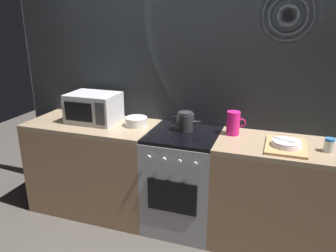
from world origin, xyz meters
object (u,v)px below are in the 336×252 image
spice_jar (329,145)px  kettle (185,121)px  dish_pile (286,145)px  stove_unit (182,180)px  pitcher (233,123)px  mixing_bowl (136,122)px  microwave (94,108)px

spice_jar → kettle: bearing=174.2°
dish_pile → spice_jar: size_ratio=3.81×
stove_unit → kettle: size_ratio=3.16×
pitcher → dish_pile: pitcher is taller
pitcher → dish_pile: 0.47m
spice_jar → mixing_bowl: bearing=176.7°
mixing_bowl → pitcher: pitcher is taller
mixing_bowl → kettle: bearing=2.9°
mixing_bowl → spice_jar: 1.59m
kettle → spice_jar: size_ratio=2.71×
kettle → dish_pile: 0.85m
stove_unit → dish_pile: dish_pile is taller
dish_pile → mixing_bowl: bearing=174.9°
stove_unit → microwave: bearing=177.0°
mixing_bowl → dish_pile: bearing=-5.1°
microwave → stove_unit: bearing=-3.0°
mixing_bowl → spice_jar: size_ratio=1.90×
mixing_bowl → microwave: bearing=-178.7°
kettle → mixing_bowl: (-0.46, -0.02, -0.04)m
stove_unit → spice_jar: 1.23m
stove_unit → mixing_bowl: size_ratio=4.50×
stove_unit → mixing_bowl: (-0.46, 0.06, 0.49)m
stove_unit → kettle: bearing=93.0°
microwave → spice_jar: 2.02m
spice_jar → stove_unit: bearing=178.2°
microwave → kettle: 0.89m
kettle → stove_unit: bearing=-87.0°
pitcher → mixing_bowl: bearing=-176.4°
mixing_bowl → dish_pile: mixing_bowl is taller
microwave → pitcher: bearing=2.8°
stove_unit → spice_jar: size_ratio=8.57×
pitcher → stove_unit: bearing=-164.7°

